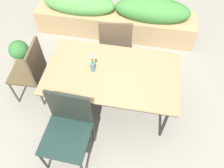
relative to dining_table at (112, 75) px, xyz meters
name	(u,v)px	position (x,y,z in m)	size (l,w,h in m)	color
ground_plane	(108,97)	(-0.07, 0.10, -0.67)	(12.00, 12.00, 0.00)	gray
dining_table	(112,75)	(0.00, 0.00, 0.00)	(1.60, 0.91, 0.71)	#8C704C
chair_far_side	(116,40)	(-0.08, 0.72, -0.12)	(0.52, 0.52, 0.96)	brown
chair_near_left	(68,128)	(-0.36, -0.71, -0.11)	(0.51, 0.51, 0.98)	#182C28
chair_end_left	(31,69)	(-1.07, 0.00, -0.13)	(0.44, 0.44, 0.95)	#4D3F28
flower_vase	(92,63)	(-0.23, 0.00, 0.17)	(0.06, 0.06, 0.27)	slate
planter_box	(116,16)	(-0.21, 1.51, -0.32)	(2.70, 0.52, 0.74)	#9E7F56
potted_plant	(21,54)	(-1.51, 0.47, -0.41)	(0.29, 0.29, 0.49)	gray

